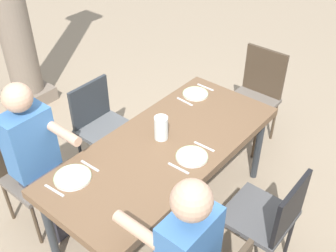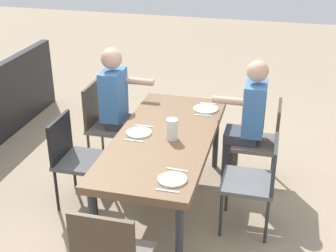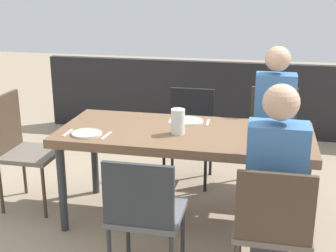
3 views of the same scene
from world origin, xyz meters
The scene contains 20 objects.
ground_plane centered at (0.00, 0.00, 0.00)m, with size 16.00×16.00×0.00m, color gray.
dining_table centered at (0.00, 0.00, 0.69)m, with size 1.89×0.83×0.75m.
chair_west_north centered at (-0.66, 0.83, 0.50)m, with size 0.44×0.44×0.87m.
chair_west_south centered at (-0.66, -0.84, 0.52)m, with size 0.44×0.44×0.90m.
chair_mid_north centered at (0.10, 0.83, 0.50)m, with size 0.44×0.44×0.86m.
chair_mid_south centered at (0.10, -0.83, 0.50)m, with size 0.44×0.44×0.86m.
chair_head_east centered at (1.37, 0.00, 0.54)m, with size 0.44×0.44×0.95m.
diner_woman_green centered at (-0.66, -0.65, 0.70)m, with size 0.35×0.50×1.31m.
diner_man_white centered at (-0.65, 0.66, 0.69)m, with size 0.35×0.49×1.29m.
patio_railing centered at (0.00, -2.24, 0.45)m, with size 4.29×0.10×0.90m, color black.
plate_0 centered at (-0.66, 0.25, 0.76)m, with size 0.25×0.25×0.02m.
fork_0 centered at (-0.81, 0.25, 0.75)m, with size 0.02×0.17×0.01m, color silver.
spoon_0 centered at (-0.51, 0.25, 0.75)m, with size 0.02×0.17×0.01m, color silver.
plate_1 centered at (0.01, -0.23, 0.76)m, with size 0.23×0.23×0.02m.
fork_1 centered at (-0.14, -0.23, 0.75)m, with size 0.02×0.17×0.01m, color silver.
spoon_1 centered at (0.16, -0.23, 0.75)m, with size 0.02×0.17×0.01m, color silver.
plate_2 centered at (0.69, 0.24, 0.76)m, with size 0.22×0.22×0.02m.
fork_2 centered at (0.54, 0.24, 0.75)m, with size 0.02×0.17×0.01m, color silver.
spoon_2 centered at (0.84, 0.24, 0.75)m, with size 0.02×0.17×0.01m, color silver.
water_pitcher centered at (0.04, 0.08, 0.83)m, with size 0.10×0.10×0.19m.
Camera 3 is at (-0.56, 3.24, 1.82)m, focal length 49.33 mm.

